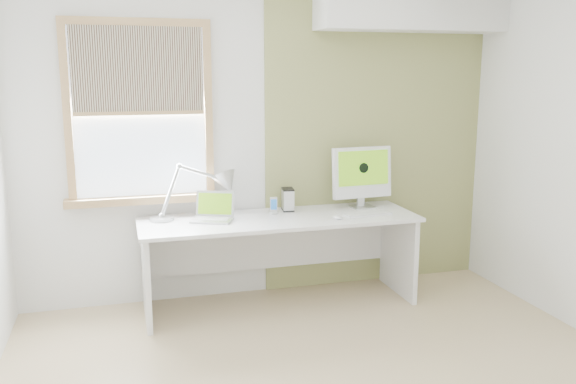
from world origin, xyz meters
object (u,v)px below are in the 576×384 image
object	(u,v)px
desk	(278,239)
desk_lamp	(215,187)
external_drive	(288,199)
laptop	(213,213)
imac	(362,174)

from	to	relation	value
desk	desk_lamp	world-z (taller)	desk_lamp
desk_lamp	external_drive	xyz separation A→B (m)	(0.60, 0.01, -0.14)
desk	desk_lamp	bearing A→B (deg)	162.78
desk	laptop	xyz separation A→B (m)	(-0.51, 0.01, 0.25)
desk	external_drive	bearing A→B (deg)	49.87
desk	imac	distance (m)	0.91
desk	laptop	bearing A→B (deg)	178.82
desk	external_drive	distance (m)	0.35
external_drive	imac	xyz separation A→B (m)	(0.64, -0.05, 0.20)
laptop	imac	size ratio (longest dim) A/B	0.71
external_drive	imac	size ratio (longest dim) A/B	0.35
desk	imac	xyz separation A→B (m)	(0.77, 0.10, 0.48)
laptop	external_drive	distance (m)	0.66
desk_lamp	laptop	bearing A→B (deg)	-106.65
laptop	imac	distance (m)	1.30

